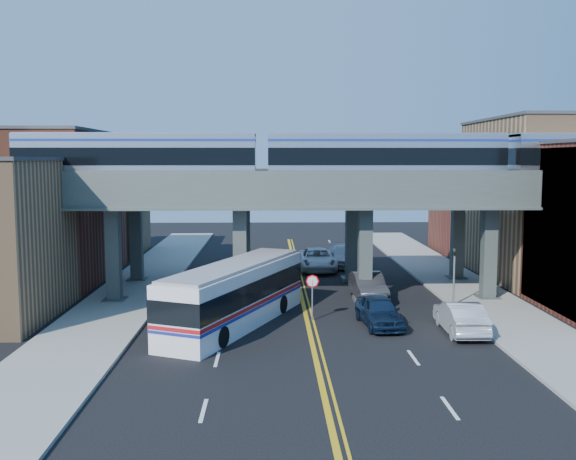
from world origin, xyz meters
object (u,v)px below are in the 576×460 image
Objects in this scene: transit_bus at (235,295)px; car_lane_a at (379,311)px; car_parked_curb at (461,317)px; car_lane_c at (317,259)px; car_lane_d at (344,256)px; transit_train at (385,157)px; stop_sign at (312,290)px; traffic_signal at (454,270)px; car_lane_b at (368,286)px.

transit_bus is 7.91m from car_lane_a.
car_lane_a is at bearing -19.25° from car_parked_curb.
car_lane_c is 1.07× the size of car_lane_d.
transit_train reaches higher than car_lane_a.
traffic_signal is (8.90, 3.00, 0.54)m from stop_sign.
traffic_signal is at bearing -101.27° from car_parked_curb.
transit_train is at bearing -33.48° from transit_bus.
traffic_signal is 0.65× the size of car_lane_c.
car_lane_b is at bearing 53.12° from stop_sign.
stop_sign is 0.21× the size of transit_bus.
car_parked_curb is (7.60, -2.83, -0.92)m from stop_sign.
transit_train is 13.23m from transit_bus.
traffic_signal is 5.62m from car_lane_b.
car_lane_b is at bearing -91.27° from car_lane_d.
car_lane_b is (0.40, 6.62, 0.05)m from car_lane_a.
car_lane_a is 0.81× the size of car_lane_d.
transit_train is at bearing -20.64° from car_lane_b.
car_lane_a is 6.63m from car_lane_b.
stop_sign is 0.50× the size of car_lane_b.
car_lane_b is (3.98, 5.30, -0.89)m from stop_sign.
car_lane_c reaches higher than car_lane_b.
transit_train reaches higher than car_lane_c.
car_lane_a is 4.30m from car_parked_curb.
traffic_signal is 0.80× the size of car_parked_curb.
car_lane_a is 0.91× the size of car_lane_b.
car_lane_c is 1.24× the size of car_parked_curb.
car_parked_curb is at bearing -72.81° from car_lane_c.
transit_train is 8.38m from car_lane_b.
stop_sign reaches higher than car_lane_b.
car_lane_a is (3.57, -1.32, -0.94)m from stop_sign.
car_parked_curb is (3.63, -8.13, -0.03)m from car_lane_b.
stop_sign is 0.51× the size of car_parked_curb.
car_lane_b is 11.66m from car_lane_c.
car_lane_b is (8.25, 6.23, -0.81)m from transit_bus.
car_lane_a is (-1.28, -6.32, -8.38)m from transit_train.
car_lane_d is at bearing 88.50° from car_lane_b.
car_lane_b is 1.04× the size of car_parked_curb.
stop_sign is 19.03m from car_lane_d.
traffic_signal is 13.76m from transit_bus.
stop_sign is at bearing -19.12° from car_parked_curb.
stop_sign is at bearing 154.50° from car_lane_a.
transit_bus is at bearing -144.80° from car_lane_b.
car_lane_b is 0.84× the size of car_lane_c.
traffic_signal is at bearing -61.78° from car_lane_c.
traffic_signal is (4.05, -2.00, -6.90)m from transit_train.
traffic_signal reaches higher than transit_bus.
transit_bus reaches higher than car_lane_a.
car_lane_a is at bearing -101.44° from transit_train.
car_lane_b is at bearing -29.44° from transit_bus.
car_parked_curb is (2.75, -7.83, -8.36)m from transit_train.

